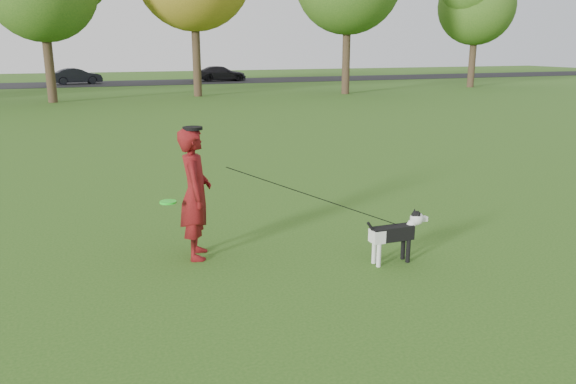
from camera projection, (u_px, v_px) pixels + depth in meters
name	position (u px, v px, depth m)	size (l,w,h in m)	color
ground	(293.00, 258.00, 8.10)	(120.00, 120.00, 0.00)	#285116
road	(114.00, 83.00, 44.38)	(120.00, 7.00, 0.02)	black
man	(195.00, 194.00, 7.93)	(0.69, 0.45, 1.88)	#5B0D0F
dog	(397.00, 232.00, 7.83)	(0.98, 0.20, 0.75)	black
car_mid	(77.00, 76.00, 43.32)	(1.28, 3.66, 1.21)	black
car_right	(221.00, 74.00, 47.15)	(1.70, 4.18, 1.21)	black
man_held_items	(315.00, 197.00, 7.89)	(3.23, 1.33, 1.39)	#1DEB26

